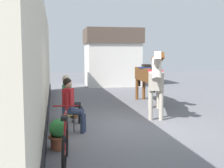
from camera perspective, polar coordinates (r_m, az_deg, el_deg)
ground_plane at (r=11.12m, az=0.21°, el=-4.39°), size 40.00×40.00×0.00m
pub_facade_wall at (r=9.24m, az=-13.58°, el=2.93°), size 0.34×14.00×3.40m
distant_cottage at (r=18.24m, az=0.04°, el=5.35°), size 3.40×2.60×3.50m
seated_visitor_near at (r=7.50m, az=-8.03°, el=-3.50°), size 0.61×0.49×1.39m
seated_visitor_far at (r=8.51m, az=-8.31°, el=-2.37°), size 0.61×0.48×1.39m
saddled_horse_near at (r=9.64m, az=8.44°, el=0.89°), size 1.19×2.89×2.06m
saddled_horse_far at (r=11.69m, az=6.99°, el=1.80°), size 0.52×3.00×2.06m
flower_planter_near at (r=6.33m, az=-10.32°, el=-9.42°), size 0.43×0.43×0.64m
leaning_bicycle at (r=5.36m, az=-9.07°, el=-11.54°), size 0.50×1.76×1.02m
satchel_bag at (r=9.26m, az=-7.47°, el=-5.93°), size 0.24×0.30×0.20m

